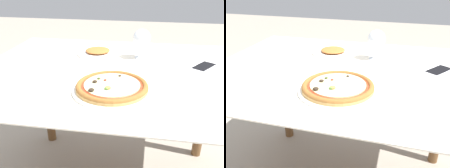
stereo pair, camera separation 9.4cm
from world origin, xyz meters
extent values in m
cube|color=brown|center=(0.00, 0.00, 0.71)|extent=(1.16, 0.87, 0.04)
cube|color=white|center=(0.00, 0.00, 0.74)|extent=(1.26, 0.97, 0.01)
cylinder|color=brown|center=(-0.52, 0.37, 0.35)|extent=(0.06, 0.06, 0.70)
cylinder|color=brown|center=(0.52, 0.37, 0.35)|extent=(0.06, 0.06, 0.70)
cylinder|color=white|center=(0.03, -0.22, 0.74)|extent=(0.31, 0.31, 0.01)
cylinder|color=tan|center=(0.03, -0.22, 0.75)|extent=(0.28, 0.28, 0.01)
torus|color=#935B28|center=(0.03, -0.22, 0.76)|extent=(0.28, 0.28, 0.02)
cylinder|color=#BC381E|center=(0.03, -0.22, 0.76)|extent=(0.23, 0.23, 0.00)
cylinder|color=beige|center=(0.03, -0.22, 0.77)|extent=(0.21, 0.21, 0.00)
ellipsoid|color=#A83323|center=(0.00, -0.19, 0.77)|extent=(0.01, 0.01, 0.01)
ellipsoid|color=#425123|center=(-0.03, -0.18, 0.77)|extent=(0.01, 0.01, 0.01)
ellipsoid|color=#2D2319|center=(0.05, -0.14, 0.77)|extent=(0.01, 0.01, 0.01)
ellipsoid|color=#2D2319|center=(-0.03, -0.29, 0.77)|extent=(0.02, 0.02, 0.01)
ellipsoid|color=#BC9342|center=(0.02, -0.26, 0.77)|extent=(0.02, 0.02, 0.01)
ellipsoid|color=#4C7A33|center=(0.02, -0.26, 0.77)|extent=(0.02, 0.02, 0.01)
ellipsoid|color=#2D2319|center=(-0.04, -0.21, 0.77)|extent=(0.02, 0.02, 0.01)
cube|color=silver|center=(-0.23, -0.35, 0.74)|extent=(0.02, 0.11, 0.00)
cube|color=silver|center=(-0.22, -0.28, 0.74)|extent=(0.03, 0.02, 0.00)
cube|color=silver|center=(-0.23, -0.25, 0.74)|extent=(0.01, 0.05, 0.00)
cube|color=silver|center=(-0.22, -0.25, 0.74)|extent=(0.01, 0.05, 0.00)
cube|color=silver|center=(-0.21, -0.25, 0.74)|extent=(0.01, 0.05, 0.00)
cube|color=silver|center=(-0.21, -0.26, 0.74)|extent=(0.01, 0.05, 0.00)
cylinder|color=silver|center=(0.12, 0.19, 0.74)|extent=(0.07, 0.07, 0.00)
cylinder|color=silver|center=(0.12, 0.19, 0.78)|extent=(0.01, 0.01, 0.07)
sphere|color=silver|center=(0.12, 0.19, 0.85)|extent=(0.09, 0.09, 0.09)
cube|color=white|center=(0.42, 0.09, 0.74)|extent=(0.14, 0.16, 0.01)
cube|color=black|center=(0.42, 0.09, 0.75)|extent=(0.13, 0.14, 0.00)
cylinder|color=white|center=(-0.12, 0.22, 0.74)|extent=(0.23, 0.23, 0.01)
ellipsoid|color=#BC662D|center=(-0.12, 0.22, 0.76)|extent=(0.13, 0.13, 0.02)
camera|label=1|loc=(0.17, -1.06, 1.17)|focal=40.00mm
camera|label=2|loc=(0.26, -1.04, 1.17)|focal=40.00mm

